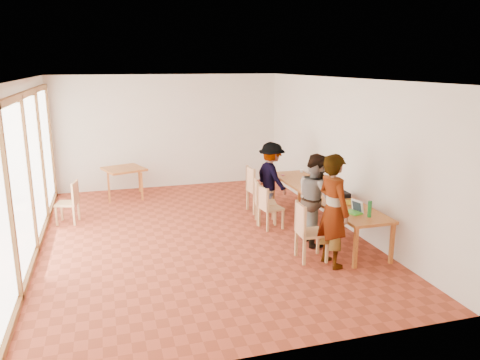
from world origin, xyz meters
name	(u,v)px	position (x,y,z in m)	size (l,w,h in m)	color
ground	(199,236)	(0.00, 0.00, 0.00)	(8.00, 8.00, 0.00)	#A34027
wall_back	(168,132)	(0.00, 4.00, 1.50)	(6.00, 0.10, 3.00)	silver
wall_front	(269,232)	(0.00, -4.00, 1.50)	(6.00, 0.10, 3.00)	silver
wall_right	(341,152)	(3.00, 0.00, 1.50)	(0.10, 8.00, 3.00)	silver
window_wall	(27,170)	(-2.96, 0.00, 1.50)	(0.10, 8.00, 3.00)	white
ceiling	(196,78)	(0.00, 0.00, 3.02)	(6.00, 8.00, 0.04)	white
communal_table	(323,195)	(2.50, -0.24, 0.70)	(0.80, 4.00, 0.75)	#CA722D
side_table	(124,171)	(-1.25, 3.20, 0.67)	(0.90, 0.90, 0.75)	#CA722D
chair_near	(306,226)	(1.52, -1.64, 0.62)	(0.50, 0.50, 0.54)	tan
chair_mid	(267,203)	(1.41, 0.02, 0.54)	(0.47, 0.47, 0.47)	tan
chair_far	(261,197)	(1.40, 0.39, 0.56)	(0.51, 0.51, 0.49)	tan
chair_empty	(255,185)	(1.52, 1.15, 0.63)	(0.51, 0.51, 0.55)	tan
chair_spare	(71,198)	(-2.41, 1.50, 0.55)	(0.50, 0.50, 0.48)	tan
person_near	(333,211)	(1.85, -1.94, 0.94)	(0.69, 0.45, 1.89)	gray
person_mid	(316,199)	(2.02, -0.94, 0.85)	(0.82, 0.64, 1.69)	gray
person_far	(271,177)	(1.89, 1.09, 0.79)	(1.02, 0.59, 1.59)	gray
laptop_near	(355,209)	(2.45, -1.61, 0.81)	(0.30, 0.32, 0.23)	green
laptop_mid	(337,197)	(2.52, -0.82, 0.80)	(0.23, 0.26, 0.20)	green
laptop_far	(318,185)	(2.58, 0.15, 0.80)	(0.21, 0.24, 0.19)	green
yellow_mug	(349,203)	(2.57, -1.17, 0.79)	(0.11, 0.11, 0.09)	yellow
green_bottle	(370,209)	(2.56, -1.89, 0.89)	(0.07, 0.07, 0.28)	#1E782E
clear_glass	(304,186)	(2.29, 0.20, 0.80)	(0.07, 0.07, 0.09)	silver
condiment_cup	(302,171)	(2.82, 1.54, 0.78)	(0.08, 0.08, 0.06)	white
pink_phone	(283,175)	(2.27, 1.37, 0.76)	(0.05, 0.10, 0.01)	#BF3F6B
black_pouch	(344,194)	(2.76, -0.65, 0.80)	(0.16, 0.26, 0.09)	black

